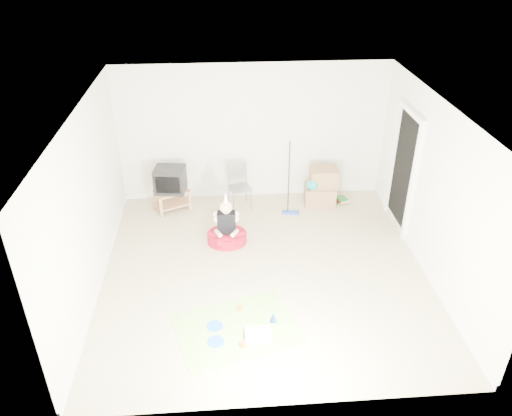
{
  "coord_description": "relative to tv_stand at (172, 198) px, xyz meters",
  "views": [
    {
      "loc": [
        -0.6,
        -6.21,
        4.78
      ],
      "look_at": [
        -0.1,
        0.4,
        0.9
      ],
      "focal_mm": 35.0,
      "sensor_mm": 36.0,
      "label": 1
    }
  ],
  "objects": [
    {
      "name": "blue_plate_far",
      "position": [
        0.79,
        -3.49,
        -0.22
      ],
      "size": [
        0.31,
        0.31,
        0.01
      ],
      "primitive_type": "cylinder",
      "rotation": [
        0.0,
        0.0,
        0.62
      ],
      "color": "blue",
      "rests_on": "party_mat"
    },
    {
      "name": "birthday_cake",
      "position": [
        1.34,
        -3.46,
        -0.19
      ],
      "size": [
        0.34,
        0.27,
        0.16
      ],
      "color": "silver",
      "rests_on": "party_mat"
    },
    {
      "name": "floor_mop",
      "position": [
        2.2,
        -0.33,
        0.02
      ],
      "size": [
        0.33,
        0.43,
        1.29
      ],
      "color": "#2544BA",
      "rests_on": "ground"
    },
    {
      "name": "party_mat",
      "position": [
        1.07,
        -3.27,
        -0.23
      ],
      "size": [
        1.84,
        1.55,
        0.01
      ],
      "primitive_type": "cube",
      "rotation": [
        0.0,
        0.0,
        0.29
      ],
      "color": "#F53383",
      "rests_on": "ground"
    },
    {
      "name": "folding_chair",
      "position": [
        1.27,
        -0.02,
        0.18
      ],
      "size": [
        0.46,
        0.44,
        0.85
      ],
      "color": "gray",
      "rests_on": "ground"
    },
    {
      "name": "orange_cup_near",
      "position": [
        1.13,
        -2.92,
        -0.19
      ],
      "size": [
        0.06,
        0.06,
        0.07
      ],
      "primitive_type": "cylinder",
      "rotation": [
        0.0,
        0.0,
        0.04
      ],
      "color": "orange",
      "rests_on": "party_mat"
    },
    {
      "name": "blue_plate_near",
      "position": [
        0.78,
        -3.21,
        -0.22
      ],
      "size": [
        0.31,
        0.31,
        0.01
      ],
      "primitive_type": "cylinder",
      "rotation": [
        0.0,
        0.0,
        0.69
      ],
      "color": "blue",
      "rests_on": "party_mat"
    },
    {
      "name": "orange_cup_far",
      "position": [
        1.14,
        -3.6,
        -0.19
      ],
      "size": [
        0.1,
        0.1,
        0.08
      ],
      "primitive_type": "cylinder",
      "rotation": [
        0.0,
        0.0,
        0.5
      ],
      "color": "orange",
      "rests_on": "party_mat"
    },
    {
      "name": "crt_tv",
      "position": [
        -0.0,
        0.0,
        0.39
      ],
      "size": [
        0.59,
        0.51,
        0.46
      ],
      "primitive_type": "cube",
      "rotation": [
        0.0,
        0.0,
        -0.14
      ],
      "color": "black",
      "rests_on": "tv_stand"
    },
    {
      "name": "seated_woman",
      "position": [
        0.99,
        -1.19,
        -0.03
      ],
      "size": [
        0.69,
        0.69,
        0.96
      ],
      "color": "#AA0F26",
      "rests_on": "ground"
    },
    {
      "name": "cardboard_boxes",
      "position": [
        2.81,
        -0.0,
        0.12
      ],
      "size": [
        0.61,
        0.48,
        0.73
      ],
      "color": "#9C6F4B",
      "rests_on": "ground"
    },
    {
      "name": "ground",
      "position": [
        1.55,
        -2.02,
        -0.24
      ],
      "size": [
        5.0,
        5.0,
        0.0
      ],
      "primitive_type": "plane",
      "color": "#C7B78F",
      "rests_on": "ground"
    },
    {
      "name": "book_pile",
      "position": [
        3.24,
        0.01,
        -0.18
      ],
      "size": [
        0.23,
        0.27,
        0.11
      ],
      "color": "#246C2B",
      "rests_on": "ground"
    },
    {
      "name": "tv_stand",
      "position": [
        0.0,
        0.0,
        0.0
      ],
      "size": [
        0.73,
        0.62,
        0.39
      ],
      "color": "#AC784E",
      "rests_on": "ground"
    },
    {
      "name": "doorway_recess",
      "position": [
        4.03,
        -0.82,
        0.79
      ],
      "size": [
        0.02,
        0.9,
        2.05
      ],
      "primitive_type": "cube",
      "color": "black",
      "rests_on": "ground"
    },
    {
      "name": "blue_party_hat",
      "position": [
        1.57,
        -3.16,
        -0.16
      ],
      "size": [
        0.14,
        0.14,
        0.14
      ],
      "primitive_type": "cone",
      "rotation": [
        0.0,
        0.0,
        0.6
      ],
      "color": "#1841AE",
      "rests_on": "party_mat"
    }
  ]
}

